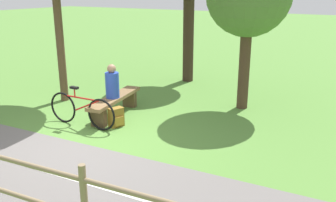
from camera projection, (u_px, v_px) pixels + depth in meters
name	position (u px, v px, depth m)	size (l,w,h in m)	color
ground_plane	(80.00, 143.00, 7.23)	(80.00, 80.00, 0.00)	#548438
bench	(115.00, 102.00, 8.69)	(2.05, 0.70, 0.48)	brown
person_seated	(112.00, 83.00, 8.45)	(0.36, 0.36, 0.79)	#2847B7
bicycle	(82.00, 110.00, 8.01)	(0.13, 1.78, 0.89)	black
backpack	(116.00, 117.00, 8.05)	(0.36, 0.31, 0.43)	olive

